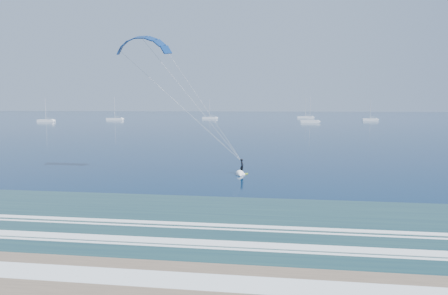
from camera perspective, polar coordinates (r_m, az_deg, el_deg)
ground at (r=23.80m, az=-13.84°, el=-17.23°), size 900.00×900.00×0.00m
kitesurfer_rig at (r=52.11m, az=-4.72°, el=6.90°), size 18.20×5.50×19.08m
sailboat_0 at (r=224.29m, az=-24.08°, el=3.53°), size 8.86×2.40×12.03m
sailboat_1 at (r=233.83m, az=-15.32°, el=3.95°), size 9.51×2.40×12.95m
sailboat_2 at (r=243.54m, az=-2.06°, el=4.25°), size 8.91×2.40×11.99m
sailboat_3 at (r=199.43m, az=12.16°, el=3.66°), size 8.98×2.40×12.43m
sailboat_4 at (r=261.32m, az=11.56°, el=4.27°), size 10.17×2.40×13.63m
sailboat_5 at (r=233.72m, az=20.14°, el=3.78°), size 8.12×2.40×11.16m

